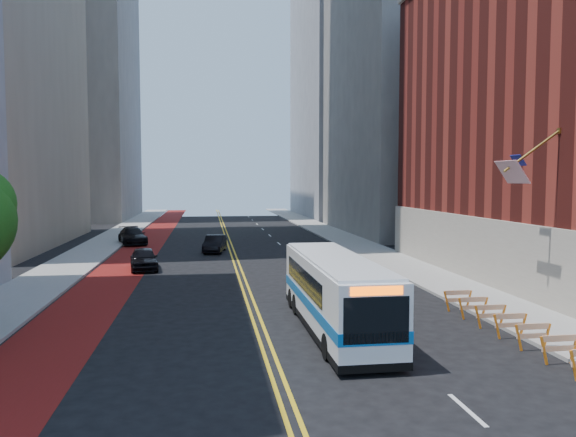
# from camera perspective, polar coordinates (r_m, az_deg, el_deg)

# --- Properties ---
(ground) EXTENTS (160.00, 160.00, 0.00)m
(ground) POSITION_cam_1_polar(r_m,az_deg,el_deg) (17.32, -0.55, -17.21)
(ground) COLOR black
(ground) RESTS_ON ground
(sidewalk_left) EXTENTS (4.00, 140.00, 0.15)m
(sidewalk_left) POSITION_cam_1_polar(r_m,az_deg,el_deg) (47.44, -20.21, -3.74)
(sidewalk_left) COLOR gray
(sidewalk_left) RESTS_ON ground
(sidewalk_right) EXTENTS (4.00, 140.00, 0.15)m
(sidewalk_right) POSITION_cam_1_polar(r_m,az_deg,el_deg) (48.53, 8.78, -3.38)
(sidewalk_right) COLOR gray
(sidewalk_right) RESTS_ON ground
(bus_lane_paint) EXTENTS (3.60, 140.00, 0.01)m
(bus_lane_paint) POSITION_cam_1_polar(r_m,az_deg,el_deg) (46.80, -15.52, -3.83)
(bus_lane_paint) COLOR maroon
(bus_lane_paint) RESTS_ON ground
(center_line_inner) EXTENTS (0.14, 140.00, 0.01)m
(center_line_inner) POSITION_cam_1_polar(r_m,az_deg,el_deg) (46.47, -5.77, -3.77)
(center_line_inner) COLOR gold
(center_line_inner) RESTS_ON ground
(center_line_outer) EXTENTS (0.14, 140.00, 0.01)m
(center_line_outer) POSITION_cam_1_polar(r_m,az_deg,el_deg) (46.48, -5.32, -3.76)
(center_line_outer) COLOR gold
(center_line_outer) RESTS_ON ground
(lane_dashes) EXTENTS (0.14, 98.20, 0.01)m
(lane_dashes) POSITION_cam_1_polar(r_m,az_deg,el_deg) (54.81, -0.92, -2.56)
(lane_dashes) COLOR silver
(lane_dashes) RESTS_ON ground
(midrise_right_near) EXTENTS (18.00, 26.00, 40.00)m
(midrise_right_near) POSITION_cam_1_polar(r_m,az_deg,el_deg) (70.13, 13.40, 15.19)
(midrise_right_near) COLOR slate
(midrise_right_near) RESTS_ON ground
(midrise_right_far) EXTENTS (20.00, 28.00, 55.00)m
(midrise_right_far) POSITION_cam_1_polar(r_m,az_deg,el_deg) (99.86, 7.41, 16.25)
(midrise_right_far) COLOR gray
(midrise_right_far) RESTS_ON ground
(midrise_left_far) EXTENTS (20.00, 26.00, 65.00)m
(midrise_left_far) POSITION_cam_1_polar(r_m,az_deg,el_deg) (100.00, -21.81, 18.93)
(midrise_left_far) COLOR slate
(midrise_left_far) RESTS_ON ground
(construction_barriers) EXTENTS (1.42, 10.91, 1.00)m
(construction_barriers) POSITION_cam_1_polar(r_m,az_deg,el_deg) (23.39, 22.60, -10.14)
(construction_barriers) COLOR orange
(construction_barriers) RESTS_ON ground
(transit_bus) EXTENTS (2.50, 11.23, 3.08)m
(transit_bus) POSITION_cam_1_polar(r_m,az_deg,el_deg) (23.46, 4.75, -7.46)
(transit_bus) COLOR silver
(transit_bus) RESTS_ON ground
(car_a) EXTENTS (2.41, 4.70, 1.53)m
(car_a) POSITION_cam_1_polar(r_m,az_deg,el_deg) (40.29, -14.44, -3.97)
(car_a) COLOR black
(car_a) RESTS_ON ground
(car_b) EXTENTS (2.22, 4.62, 1.46)m
(car_b) POSITION_cam_1_polar(r_m,az_deg,el_deg) (48.62, -7.45, -2.57)
(car_b) COLOR black
(car_b) RESTS_ON ground
(car_c) EXTENTS (3.64, 5.91, 1.60)m
(car_c) POSITION_cam_1_polar(r_m,az_deg,el_deg) (56.33, -15.52, -1.71)
(car_c) COLOR black
(car_c) RESTS_ON ground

